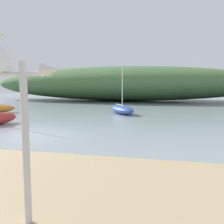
# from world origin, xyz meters

# --- Properties ---
(ground_plane) EXTENTS (120.00, 120.00, 0.00)m
(ground_plane) POSITION_xyz_m (0.00, 0.00, 0.00)
(ground_plane) COLOR gray
(distant_hill) EXTENTS (44.99, 14.76, 5.56)m
(distant_hill) POSITION_xyz_m (-0.62, 28.97, 2.78)
(distant_hill) COLOR #476B3D
(distant_hill) RESTS_ON ground
(mast_structure) EXTENTS (1.36, 0.50, 2.92)m
(mast_structure) POSITION_xyz_m (4.16, -7.54, 2.59)
(mast_structure) COLOR silver
(mast_structure) RESTS_ON beach_sand
(sailboat_west_reach) EXTENTS (3.21, 3.89, 4.97)m
(sailboat_west_reach) POSITION_xyz_m (2.81, 10.02, 0.39)
(sailboat_west_reach) COLOR #2D4C9E
(sailboat_west_reach) RESTS_ON ground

